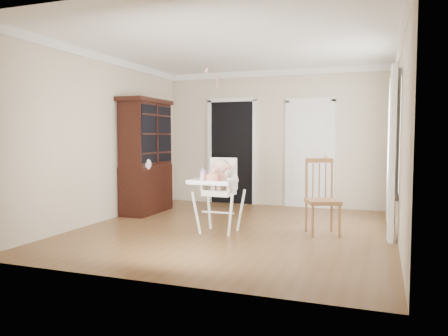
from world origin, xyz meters
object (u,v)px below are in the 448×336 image
(china_cabinet, at_px, (146,156))
(cake, at_px, (212,178))
(high_chair, at_px, (219,186))
(dining_chair, at_px, (322,199))
(sippy_cup, at_px, (203,174))

(china_cabinet, bearing_deg, cake, -36.80)
(high_chair, relative_size, china_cabinet, 0.53)
(dining_chair, bearing_deg, china_cabinet, 145.19)
(high_chair, bearing_deg, dining_chair, 16.17)
(china_cabinet, height_order, dining_chair, china_cabinet)
(cake, bearing_deg, dining_chair, 24.52)
(high_chair, bearing_deg, sippy_cup, -148.05)
(cake, relative_size, sippy_cup, 1.19)
(high_chair, distance_m, sippy_cup, 0.29)
(china_cabinet, relative_size, dining_chair, 1.93)
(high_chair, relative_size, cake, 4.85)
(cake, height_order, sippy_cup, sippy_cup)
(china_cabinet, bearing_deg, sippy_cup, -37.21)
(cake, bearing_deg, china_cabinet, 143.20)
(high_chair, height_order, cake, high_chair)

